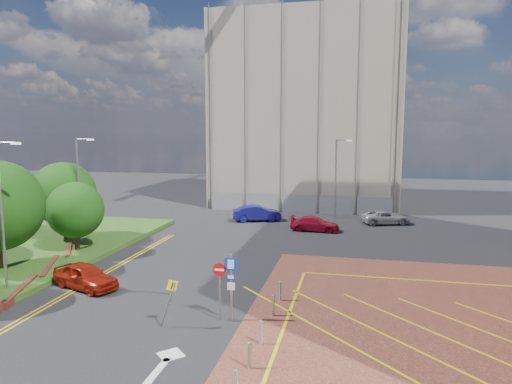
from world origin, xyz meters
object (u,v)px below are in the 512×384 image
(tree_c, at_px, (75,210))
(car_red_back, at_px, (315,224))
(sign_cluster, at_px, (227,281))
(warning_sign, at_px, (170,298))
(tree_d, at_px, (64,194))
(lamp_left_far, at_px, (79,186))
(car_red_left, at_px, (85,276))
(lamp_back, at_px, (336,175))
(car_blue_back, at_px, (257,213))
(car_silver_back, at_px, (386,217))
(lamp_left_near, at_px, (2,209))

(tree_c, xyz_separation_m, car_red_back, (16.04, 11.27, -2.56))
(sign_cluster, distance_m, warning_sign, 2.67)
(sign_cluster, bearing_deg, tree_c, 146.84)
(sign_cluster, xyz_separation_m, car_red_back, (2.24, 20.29, -1.32))
(tree_d, relative_size, sign_cluster, 1.90)
(lamp_left_far, distance_m, car_red_left, 10.90)
(lamp_left_far, height_order, car_red_left, lamp_left_far)
(tree_d, xyz_separation_m, warning_sign, (14.52, -13.30, -2.44))
(lamp_back, bearing_deg, sign_cluster, -97.97)
(car_blue_back, bearing_deg, warning_sign, 163.64)
(car_silver_back, bearing_deg, tree_d, 98.25)
(lamp_left_near, height_order, sign_cluster, lamp_left_near)
(lamp_left_near, height_order, car_red_left, lamp_left_near)
(car_red_left, bearing_deg, lamp_back, -7.71)
(warning_sign, bearing_deg, car_red_back, 78.17)
(lamp_left_near, distance_m, lamp_left_far, 10.20)
(lamp_left_near, relative_size, sign_cluster, 2.50)
(tree_d, xyz_separation_m, car_red_back, (19.04, 8.27, -3.24))
(tree_d, bearing_deg, car_red_back, 23.48)
(car_blue_back, distance_m, car_silver_back, 12.34)
(lamp_left_far, height_order, sign_cluster, lamp_left_far)
(lamp_left_near, bearing_deg, tree_d, 110.35)
(warning_sign, bearing_deg, lamp_left_near, 167.57)
(car_blue_back, bearing_deg, car_red_left, 146.15)
(lamp_back, xyz_separation_m, car_blue_back, (-7.49, -3.42, -3.58))
(lamp_left_near, bearing_deg, car_red_back, 52.18)
(lamp_left_far, height_order, car_red_back, lamp_left_far)
(car_red_left, relative_size, car_red_back, 0.96)
(car_red_left, bearing_deg, tree_c, 56.71)
(lamp_back, bearing_deg, car_red_back, -102.92)
(lamp_left_near, bearing_deg, lamp_left_far, 101.31)
(tree_d, height_order, car_red_back, tree_d)
(sign_cluster, xyz_separation_m, warning_sign, (-2.28, -1.29, -0.52))
(sign_cluster, bearing_deg, car_red_back, 83.70)
(lamp_left_near, relative_size, car_red_back, 1.84)
(warning_sign, relative_size, car_blue_back, 0.47)
(car_silver_back, bearing_deg, lamp_left_near, 119.68)
(tree_c, bearing_deg, sign_cluster, -33.16)
(sign_cluster, distance_m, car_red_left, 9.47)
(tree_c, bearing_deg, car_red_left, -53.26)
(car_red_back, bearing_deg, lamp_left_far, 121.85)
(tree_d, xyz_separation_m, sign_cluster, (16.80, -12.02, -1.92))
(sign_cluster, xyz_separation_m, car_blue_back, (-3.71, 23.59, -1.18))
(car_red_left, bearing_deg, car_red_back, -12.53)
(lamp_back, relative_size, sign_cluster, 2.50)
(lamp_left_far, bearing_deg, lamp_back, 40.86)
(tree_d, distance_m, sign_cluster, 20.74)
(lamp_left_near, relative_size, car_blue_back, 1.70)
(lamp_left_near, bearing_deg, sign_cluster, -4.56)
(warning_sign, relative_size, car_red_left, 0.54)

